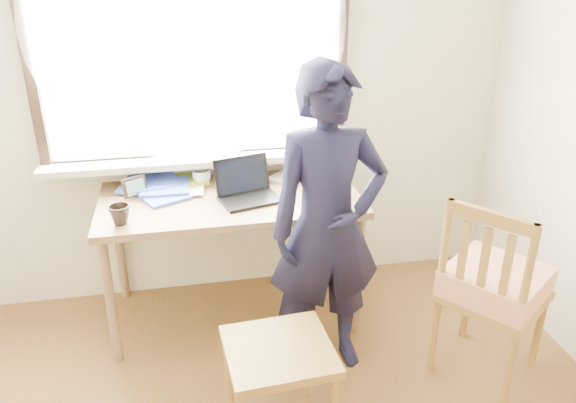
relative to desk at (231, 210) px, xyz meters
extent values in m
cube|color=beige|center=(0.05, 0.37, 0.59)|extent=(3.50, 0.02, 2.60)
cube|color=white|center=(-0.15, 0.35, 0.89)|extent=(1.70, 0.01, 1.30)
cube|color=black|center=(-0.15, 0.34, 0.21)|extent=(1.82, 0.06, 0.06)
cube|color=black|center=(-1.03, 0.34, 0.89)|extent=(0.06, 0.06, 1.30)
cube|color=black|center=(0.73, 0.34, 0.89)|extent=(0.06, 0.06, 1.30)
cube|color=beige|center=(-0.15, 0.27, 0.22)|extent=(1.85, 0.20, 0.04)
cube|color=white|center=(-0.15, 0.28, 0.99)|extent=(1.95, 0.02, 1.65)
cube|color=brown|center=(0.00, 0.00, 0.06)|extent=(1.48, 0.74, 0.04)
cylinder|color=brown|center=(-0.69, -0.32, -0.34)|extent=(0.05, 0.05, 0.75)
cylinder|color=brown|center=(-0.69, 0.32, -0.34)|extent=(0.05, 0.05, 0.75)
cylinder|color=brown|center=(0.69, -0.32, -0.34)|extent=(0.05, 0.05, 0.75)
cylinder|color=brown|center=(0.69, 0.32, -0.34)|extent=(0.05, 0.05, 0.75)
cube|color=black|center=(0.10, -0.08, 0.09)|extent=(0.37, 0.31, 0.02)
cube|color=black|center=(0.07, 0.03, 0.20)|extent=(0.33, 0.15, 0.22)
cube|color=black|center=(0.07, 0.03, 0.20)|extent=(0.29, 0.12, 0.18)
cube|color=black|center=(0.11, -0.09, 0.09)|extent=(0.31, 0.20, 0.00)
imported|color=white|center=(-0.15, 0.23, 0.13)|extent=(0.14, 0.14, 0.09)
imported|color=black|center=(-0.59, -0.24, 0.13)|extent=(0.15, 0.15, 0.10)
ellipsoid|color=black|center=(0.46, -0.10, 0.10)|extent=(0.10, 0.07, 0.04)
cube|color=white|center=(-0.38, 0.08, 0.09)|extent=(0.36, 0.37, 0.02)
cube|color=white|center=(-0.22, 0.21, 0.10)|extent=(0.36, 0.36, 0.02)
cube|color=gold|center=(-0.16, 0.11, 0.10)|extent=(0.26, 0.28, 0.02)
cube|color=#3858B8|center=(-0.38, 0.15, 0.10)|extent=(0.36, 0.36, 0.01)
cube|color=white|center=(-0.42, 0.11, 0.10)|extent=(0.37, 0.37, 0.01)
cube|color=white|center=(-0.18, 0.24, 0.11)|extent=(0.26, 0.33, 0.02)
imported|color=white|center=(-0.46, 0.18, 0.10)|extent=(0.23, 0.31, 0.03)
imported|color=white|center=(0.33, 0.29, 0.09)|extent=(0.30, 0.30, 0.02)
cube|color=black|center=(-0.53, 0.10, 0.14)|extent=(0.13, 0.08, 0.11)
cube|color=#407D37|center=(-0.53, 0.10, 0.14)|extent=(0.10, 0.06, 0.08)
cube|color=olive|center=(0.10, -0.99, -0.25)|extent=(0.50, 0.48, 0.04)
cylinder|color=olive|center=(-0.11, -0.81, -0.49)|extent=(0.04, 0.04, 0.44)
cylinder|color=olive|center=(0.29, -0.78, -0.49)|extent=(0.04, 0.04, 0.44)
cube|color=olive|center=(1.26, -0.78, -0.25)|extent=(0.64, 0.64, 0.04)
cylinder|color=olive|center=(1.53, -0.82, -0.49)|extent=(0.04, 0.04, 0.44)
cylinder|color=olive|center=(1.23, -1.05, -0.49)|extent=(0.04, 0.04, 0.44)
cylinder|color=olive|center=(1.29, -0.50, -0.49)|extent=(0.04, 0.04, 0.44)
cylinder|color=olive|center=(0.98, -0.73, -0.49)|extent=(0.04, 0.04, 0.44)
cylinder|color=olive|center=(1.22, -1.06, 0.03)|extent=(0.04, 0.04, 0.53)
cylinder|color=olive|center=(0.98, -0.74, 0.03)|extent=(0.04, 0.04, 0.53)
cube|color=olive|center=(1.10, -0.90, 0.27)|extent=(0.29, 0.36, 0.06)
cube|color=olive|center=(1.16, -0.98, 0.00)|extent=(0.04, 0.04, 0.43)
cube|color=olive|center=(1.10, -0.90, 0.00)|extent=(0.04, 0.04, 0.43)
cube|color=olive|center=(1.03, -0.81, 0.00)|extent=(0.04, 0.04, 0.43)
cube|color=#B33611|center=(1.26, -0.78, -0.16)|extent=(0.63, 0.63, 0.14)
imported|color=black|center=(0.43, -0.53, 0.11)|extent=(0.61, 0.41, 1.65)
camera|label=1|loc=(-0.25, -2.95, 1.37)|focal=35.00mm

